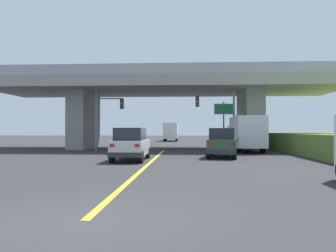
{
  "coord_description": "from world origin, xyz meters",
  "views": [
    {
      "loc": [
        2.11,
        -6.65,
        1.88
      ],
      "look_at": [
        0.78,
        16.57,
        2.18
      ],
      "focal_mm": 34.75,
      "sensor_mm": 36.0,
      "label": 1
    }
  ],
  "objects_px": {
    "suv_crossing": "(222,143)",
    "highway_sign": "(224,114)",
    "suv_lead": "(131,144)",
    "traffic_signal_farside": "(105,113)",
    "semi_truck_distant": "(171,132)",
    "box_truck": "(246,133)",
    "traffic_signal_nearside": "(221,111)"
  },
  "relations": [
    {
      "from": "suv_crossing",
      "to": "box_truck",
      "type": "bearing_deg",
      "value": 75.05
    },
    {
      "from": "traffic_signal_nearside",
      "to": "suv_lead",
      "type": "bearing_deg",
      "value": -125.78
    },
    {
      "from": "highway_sign",
      "to": "suv_lead",
      "type": "bearing_deg",
      "value": -124.31
    },
    {
      "from": "traffic_signal_farside",
      "to": "traffic_signal_nearside",
      "type": "bearing_deg",
      "value": -4.83
    },
    {
      "from": "suv_lead",
      "to": "semi_truck_distant",
      "type": "relative_size",
      "value": 0.67
    },
    {
      "from": "box_truck",
      "to": "highway_sign",
      "type": "relative_size",
      "value": 1.63
    },
    {
      "from": "box_truck",
      "to": "traffic_signal_nearside",
      "type": "relative_size",
      "value": 1.34
    },
    {
      "from": "suv_crossing",
      "to": "traffic_signal_farside",
      "type": "bearing_deg",
      "value": 153.02
    },
    {
      "from": "highway_sign",
      "to": "semi_truck_distant",
      "type": "distance_m",
      "value": 26.77
    },
    {
      "from": "suv_crossing",
      "to": "box_truck",
      "type": "height_order",
      "value": "box_truck"
    },
    {
      "from": "suv_crossing",
      "to": "highway_sign",
      "type": "distance_m",
      "value": 7.74
    },
    {
      "from": "suv_lead",
      "to": "highway_sign",
      "type": "bearing_deg",
      "value": 55.69
    },
    {
      "from": "semi_truck_distant",
      "to": "box_truck",
      "type": "bearing_deg",
      "value": -73.75
    },
    {
      "from": "box_truck",
      "to": "highway_sign",
      "type": "bearing_deg",
      "value": 149.23
    },
    {
      "from": "traffic_signal_farside",
      "to": "highway_sign",
      "type": "relative_size",
      "value": 1.25
    },
    {
      "from": "suv_crossing",
      "to": "suv_lead",
      "type": "bearing_deg",
      "value": -147.08
    },
    {
      "from": "traffic_signal_nearside",
      "to": "suv_crossing",
      "type": "bearing_deg",
      "value": -94.79
    },
    {
      "from": "highway_sign",
      "to": "traffic_signal_nearside",
      "type": "bearing_deg",
      "value": -110.2
    },
    {
      "from": "suv_lead",
      "to": "semi_truck_distant",
      "type": "xyz_separation_m",
      "value": [
        0.73,
        36.02,
        0.61
      ]
    },
    {
      "from": "traffic_signal_nearside",
      "to": "highway_sign",
      "type": "distance_m",
      "value": 1.18
    },
    {
      "from": "box_truck",
      "to": "semi_truck_distant",
      "type": "xyz_separation_m",
      "value": [
        -7.9,
        27.08,
        0.02
      ]
    },
    {
      "from": "suv_crossing",
      "to": "traffic_signal_nearside",
      "type": "height_order",
      "value": "traffic_signal_nearside"
    },
    {
      "from": "traffic_signal_nearside",
      "to": "traffic_signal_farside",
      "type": "bearing_deg",
      "value": 175.17
    },
    {
      "from": "suv_crossing",
      "to": "semi_truck_distant",
      "type": "height_order",
      "value": "semi_truck_distant"
    },
    {
      "from": "suv_lead",
      "to": "box_truck",
      "type": "bearing_deg",
      "value": 46.05
    },
    {
      "from": "box_truck",
      "to": "semi_truck_distant",
      "type": "height_order",
      "value": "semi_truck_distant"
    },
    {
      "from": "suv_crossing",
      "to": "box_truck",
      "type": "distance_m",
      "value": 6.85
    },
    {
      "from": "traffic_signal_nearside",
      "to": "highway_sign",
      "type": "height_order",
      "value": "traffic_signal_nearside"
    },
    {
      "from": "box_truck",
      "to": "suv_lead",
      "type": "bearing_deg",
      "value": -133.95
    },
    {
      "from": "suv_lead",
      "to": "box_truck",
      "type": "distance_m",
      "value": 12.44
    },
    {
      "from": "suv_crossing",
      "to": "traffic_signal_farside",
      "type": "height_order",
      "value": "traffic_signal_farside"
    },
    {
      "from": "box_truck",
      "to": "highway_sign",
      "type": "distance_m",
      "value": 2.7
    }
  ]
}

